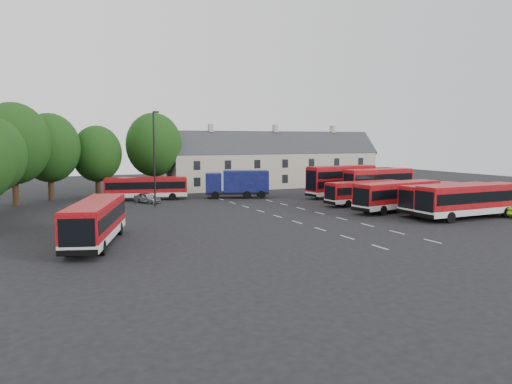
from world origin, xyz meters
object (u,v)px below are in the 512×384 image
at_px(bus_row_a, 470,198).
at_px(box_truck, 238,183).
at_px(bus_dd_south, 379,182).
at_px(bus_west, 95,219).
at_px(silver_car, 147,198).
at_px(lamppost, 154,156).

distance_m(bus_row_a, box_truck, 29.11).
distance_m(bus_dd_south, box_truck, 18.22).
bearing_deg(bus_west, box_truck, -23.88).
relative_size(bus_west, silver_car, 3.07).
height_order(box_truck, lamppost, lamppost).
xyz_separation_m(bus_west, lamppost, (8.84, 18.39, 3.90)).
height_order(bus_west, silver_car, bus_west).
bearing_deg(box_truck, bus_dd_south, -12.69).
bearing_deg(bus_west, bus_dd_south, -51.42).
height_order(bus_row_a, box_truck, box_truck).
bearing_deg(bus_west, bus_row_a, -75.93).
xyz_separation_m(bus_dd_south, lamppost, (-27.59, 5.13, 3.55)).
relative_size(bus_dd_south, bus_west, 0.85).
height_order(bus_dd_south, lamppost, lamppost).
xyz_separation_m(bus_west, silver_car, (8.86, 22.64, -1.28)).
height_order(bus_row_a, bus_dd_south, bus_dd_south).
height_order(bus_row_a, bus_west, bus_row_a).
bearing_deg(bus_row_a, box_truck, 117.40).
xyz_separation_m(bus_dd_south, box_truck, (-15.44, 9.68, -0.23)).
relative_size(bus_dd_south, silver_car, 2.61).
distance_m(bus_row_a, lamppost, 33.62).
distance_m(silver_car, lamppost, 6.70).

